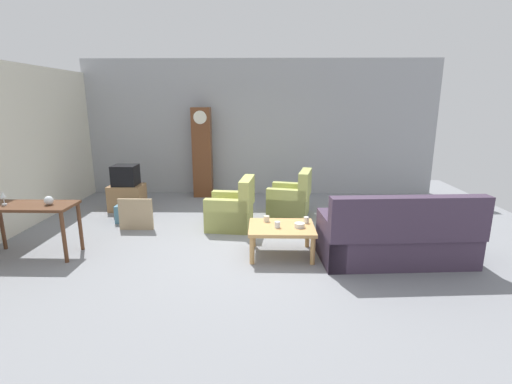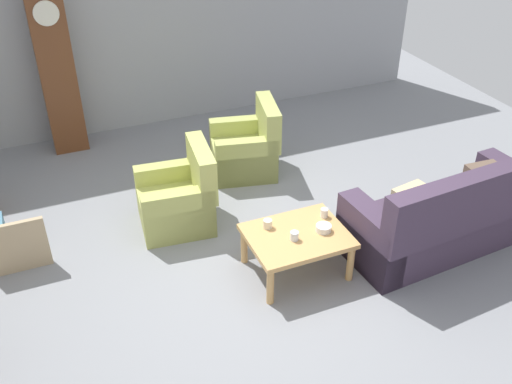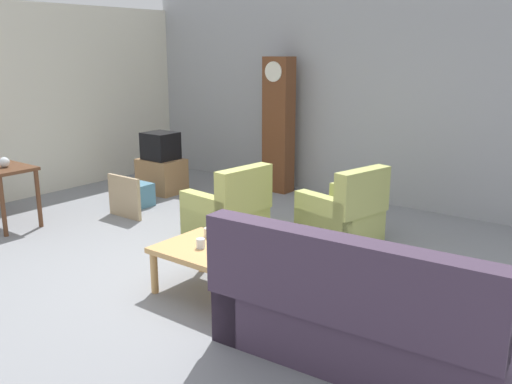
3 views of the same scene
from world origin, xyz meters
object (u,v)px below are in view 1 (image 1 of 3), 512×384
object	(u,v)px
console_table_dark	(29,212)
cup_blue_rimmed	(277,225)
tv_stand_cabinet	(127,197)
tv_crt	(125,175)
grandfather_clock	(202,153)
framed_picture_leaning	(136,214)
wine_glass_mid	(3,196)
cup_white_porcelain	(306,220)
armchair_olive_far	(291,200)
couch_floral	(397,239)
coffee_table_wood	(282,230)
glass_dome_cloche	(49,200)
armchair_olive_near	(232,211)
bowl_white_stacked	(300,225)
cup_cream_tall	(267,219)

from	to	relation	value
console_table_dark	cup_blue_rimmed	distance (m)	3.61
console_table_dark	tv_stand_cabinet	bearing A→B (deg)	77.52
console_table_dark	tv_crt	world-z (taller)	tv_crt
cup_blue_rimmed	tv_crt	bearing A→B (deg)	142.24
grandfather_clock	tv_stand_cabinet	xyz separation A→B (m)	(-1.42, -1.18, -0.79)
framed_picture_leaning	wine_glass_mid	xyz separation A→B (m)	(-1.45, -1.20, 0.63)
cup_white_porcelain	cup_blue_rimmed	xyz separation A→B (m)	(-0.44, -0.22, -0.00)
cup_white_porcelain	cup_blue_rimmed	bearing A→B (deg)	-153.17
cup_white_porcelain	armchair_olive_far	bearing A→B (deg)	92.97
couch_floral	coffee_table_wood	size ratio (longest dim) A/B	2.25
glass_dome_cloche	armchair_olive_near	bearing A→B (deg)	27.81
coffee_table_wood	grandfather_clock	world-z (taller)	grandfather_clock
coffee_table_wood	bowl_white_stacked	world-z (taller)	bowl_white_stacked
tv_crt	framed_picture_leaning	xyz separation A→B (m)	(0.60, -1.25, -0.46)
armchair_olive_near	couch_floral	bearing A→B (deg)	-30.69
console_table_dark	bowl_white_stacked	bearing A→B (deg)	0.71
tv_stand_cabinet	framed_picture_leaning	world-z (taller)	framed_picture_leaning
framed_picture_leaning	tv_crt	bearing A→B (deg)	115.88
glass_dome_cloche	armchair_olive_far	bearing A→B (deg)	30.03
cup_blue_rimmed	bowl_white_stacked	distance (m)	0.32
armchair_olive_far	console_table_dark	xyz separation A→B (m)	(-3.95, -2.09, 0.36)
coffee_table_wood	glass_dome_cloche	xyz separation A→B (m)	(-3.35, -0.11, 0.46)
console_table_dark	cup_white_porcelain	distance (m)	4.05
tv_crt	wine_glass_mid	distance (m)	2.60
coffee_table_wood	tv_stand_cabinet	size ratio (longest dim) A/B	1.41
armchair_olive_far	framed_picture_leaning	world-z (taller)	armchair_olive_far
grandfather_clock	bowl_white_stacked	distance (m)	4.10
tv_stand_cabinet	cup_cream_tall	distance (m)	3.60
console_table_dark	wine_glass_mid	world-z (taller)	wine_glass_mid
grandfather_clock	tv_crt	distance (m)	1.87
glass_dome_cloche	tv_crt	bearing A→B (deg)	84.97
cup_blue_rimmed	wine_glass_mid	xyz separation A→B (m)	(-3.91, -0.07, 0.42)
console_table_dark	cup_cream_tall	size ratio (longest dim) A/B	14.66
armchair_olive_near	framed_picture_leaning	xyz separation A→B (m)	(-1.70, -0.16, -0.02)
cup_blue_rimmed	bowl_white_stacked	world-z (taller)	cup_blue_rimmed
grandfather_clock	tv_stand_cabinet	size ratio (longest dim) A/B	3.08
framed_picture_leaning	bowl_white_stacked	distance (m)	3.01
cup_cream_tall	bowl_white_stacked	xyz separation A→B (m)	(0.48, -0.26, -0.01)
console_table_dark	framed_picture_leaning	xyz separation A→B (m)	(1.14, 1.17, -0.39)
framed_picture_leaning	cup_blue_rimmed	distance (m)	2.72
armchair_olive_near	cup_white_porcelain	bearing A→B (deg)	-41.45
wine_glass_mid	grandfather_clock	bearing A→B (deg)	58.11
armchair_olive_far	coffee_table_wood	size ratio (longest dim) A/B	0.98
grandfather_clock	cup_blue_rimmed	size ratio (longest dim) A/B	23.46
console_table_dark	bowl_white_stacked	xyz separation A→B (m)	(3.92, 0.05, -0.19)
console_table_dark	bowl_white_stacked	size ratio (longest dim) A/B	8.58
coffee_table_wood	cup_cream_tall	xyz separation A→B (m)	(-0.22, 0.21, 0.11)
cup_white_porcelain	bowl_white_stacked	world-z (taller)	cup_white_porcelain
cup_blue_rimmed	bowl_white_stacked	bearing A→B (deg)	2.82
armchair_olive_far	glass_dome_cloche	bearing A→B (deg)	-149.97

